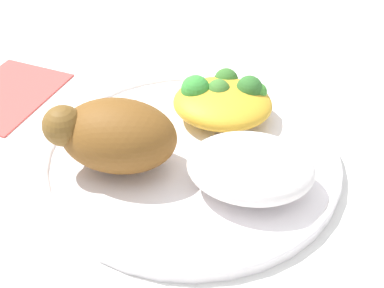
% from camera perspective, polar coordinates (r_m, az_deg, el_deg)
% --- Properties ---
extents(ground_plane, '(2.00, 2.00, 0.00)m').
position_cam_1_polar(ground_plane, '(0.50, -0.00, -2.09)').
color(ground_plane, silver).
extents(plate, '(0.28, 0.28, 0.01)m').
position_cam_1_polar(plate, '(0.50, -0.00, -1.48)').
color(plate, white).
rests_on(plate, ground_plane).
extents(roasted_chicken, '(0.11, 0.07, 0.06)m').
position_cam_1_polar(roasted_chicken, '(0.47, -8.46, 1.00)').
color(roasted_chicken, brown).
rests_on(roasted_chicken, plate).
extents(rice_pile, '(0.11, 0.09, 0.04)m').
position_cam_1_polar(rice_pile, '(0.45, 6.30, -2.52)').
color(rice_pile, white).
rests_on(rice_pile, plate).
extents(mac_cheese_with_broccoli, '(0.10, 0.09, 0.04)m').
position_cam_1_polar(mac_cheese_with_broccoli, '(0.53, 3.32, 4.83)').
color(mac_cheese_with_broccoli, gold).
rests_on(mac_cheese_with_broccoli, plate).
extents(napkin, '(0.12, 0.15, 0.00)m').
position_cam_1_polar(napkin, '(0.63, -19.35, 5.10)').
color(napkin, '#DB4C47').
rests_on(napkin, ground_plane).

